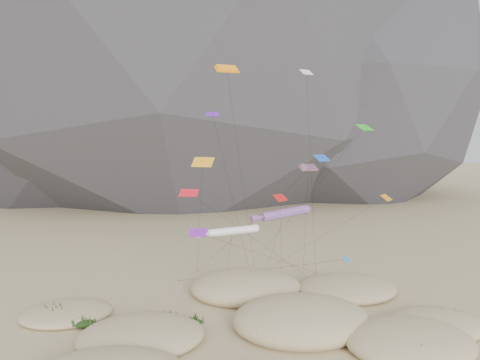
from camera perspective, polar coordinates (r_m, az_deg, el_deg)
ground at (r=48.43m, az=5.33°, el=-19.64°), size 500.00×500.00×0.00m
dunes at (r=51.28m, az=2.75°, el=-17.21°), size 49.25×36.38×4.13m
dune_grass at (r=50.47m, az=3.41°, el=-17.51°), size 44.58×28.87×1.50m
kite_stakes at (r=69.49m, az=1.19°, el=-11.53°), size 20.35×7.65×0.30m
rainbow_tube_kite at (r=56.81m, az=5.24°, el=-4.10°), size 8.02×11.47×11.98m
white_tube_kite at (r=52.79m, az=-1.29°, el=-6.27°), size 7.15×13.38×10.48m
orange_parafoil at (r=54.79m, az=-1.55°, el=13.01°), size 8.38×14.97×28.56m
multi_parafoil at (r=57.21m, az=8.34°, el=1.34°), size 4.77×11.74×17.07m
delta_kites at (r=56.22m, az=4.89°, el=0.89°), size 26.91×20.09×29.00m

